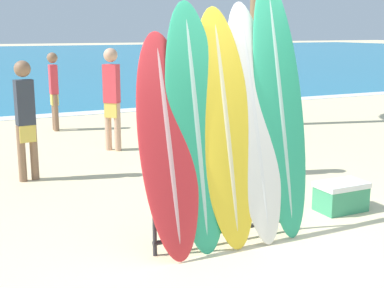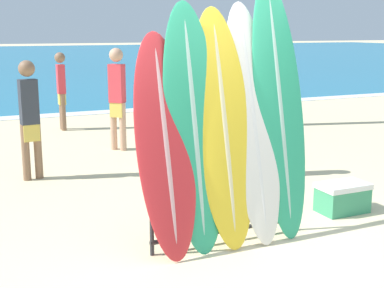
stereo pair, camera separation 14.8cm
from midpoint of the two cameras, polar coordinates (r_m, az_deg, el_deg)
ground_plane at (r=5.17m, az=5.19°, el=-11.40°), size 160.00×160.00×0.00m
surfboard_rack at (r=5.24m, az=3.00°, el=-5.87°), size 1.57×0.04×0.82m
surfboard_slot_0 at (r=4.85m, az=-3.46°, el=-0.17°), size 0.56×0.64×2.06m
surfboard_slot_1 at (r=4.97m, az=-0.40°, el=1.77°), size 0.58×0.58×2.33m
surfboard_slot_2 at (r=5.10m, az=2.75°, el=1.77°), size 0.59×0.65×2.29m
surfboard_slot_3 at (r=5.28m, az=5.82°, el=2.37°), size 0.53×0.74×2.34m
surfboard_slot_4 at (r=5.44m, az=8.58°, el=3.85°), size 0.55×0.68×2.58m
person_near_water at (r=7.64m, az=-17.88°, el=2.83°), size 0.28×0.22×1.66m
person_mid_beach at (r=11.41m, az=-14.89°, el=5.75°), size 0.22×0.27×1.61m
person_far_left at (r=9.26m, az=-9.01°, el=5.14°), size 0.29×0.30×1.76m
person_far_right at (r=7.49m, az=4.10°, el=3.66°), size 0.30×0.24×1.76m
cooler_box at (r=6.42m, az=14.97°, el=-5.40°), size 0.57×0.36×0.34m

